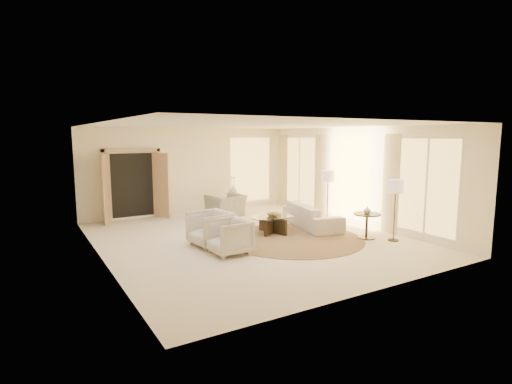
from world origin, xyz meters
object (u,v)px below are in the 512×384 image
accent_chair (226,202)px  floor_lamp_near (328,178)px  end_vase (367,210)px  armchair_right (229,235)px  sofa (312,215)px  coffee_table (273,222)px  floor_lamp_far (396,189)px  side_table (233,201)px  armchair_left (210,227)px  bowl (273,215)px  side_vase (233,190)px  end_table (367,221)px

accent_chair → floor_lamp_near: bearing=122.9°
end_vase → armchair_right: bearing=170.7°
sofa → coffee_table: (-1.35, -0.05, -0.04)m
armchair_right → floor_lamp_far: 4.19m
coffee_table → armchair_right: bearing=-149.7°
side_table → floor_lamp_near: 3.47m
coffee_table → sofa: bearing=2.1°
armchair_left → bowl: bearing=90.8°
bowl → side_vase: side_vase is taller
armchair_right → coffee_table: (1.84, 1.07, -0.13)m
sofa → end_vase: 1.79m
side_vase → accent_chair: bearing=-133.9°
side_table → end_vase: size_ratio=3.43×
end_table → side_table: end_table is taller
end_table → floor_lamp_near: bearing=78.5°
accent_chair → side_vase: size_ratio=3.93×
side_table → floor_lamp_near: bearing=-61.4°
coffee_table → floor_lamp_near: (2.11, 0.28, 1.02)m
accent_chair → floor_lamp_far: bearing=104.4°
accent_chair → coffee_table: 2.61m
sofa → end_table: bearing=-154.6°
armchair_right → side_vase: side_vase is taller
armchair_left → accent_chair: size_ratio=0.83×
sofa → side_vase: (-0.83, 3.16, 0.43)m
sofa → accent_chair: accent_chair is taller
sofa → bowl: (-1.35, -0.05, 0.17)m
armchair_left → armchair_right: bearing=-2.1°
end_table → floor_lamp_near: floor_lamp_near is taller
sofa → accent_chair: 2.93m
end_table → side_table: size_ratio=1.07×
sofa → accent_chair: (-1.42, 2.56, 0.14)m
bowl → floor_lamp_near: bearing=7.6°
coffee_table → end_table: (1.72, -1.65, 0.14)m
armchair_left → floor_lamp_far: size_ratio=0.59×
side_table → accent_chair: bearing=-133.9°
coffee_table → bowl: bowl is taller
floor_lamp_far → bowl: bearing=134.3°
armchair_left → end_table: armchair_left is taller
sofa → armchair_left: armchair_left is taller
side_table → armchair_left: bearing=-124.9°
armchair_right → end_vase: bearing=79.5°
armchair_right → end_vase: armchair_right is taller
coffee_table → bowl: (-0.00, 0.00, 0.21)m
floor_lamp_near → side_vase: size_ratio=5.71×
end_table → end_vase: 0.29m
sofa → side_vase: size_ratio=8.31×
bowl → end_vase: size_ratio=1.69×
sofa → coffee_table: size_ratio=1.38×
armchair_left → end_table: size_ratio=1.32×
accent_chair → end_table: (1.78, -4.26, -0.03)m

